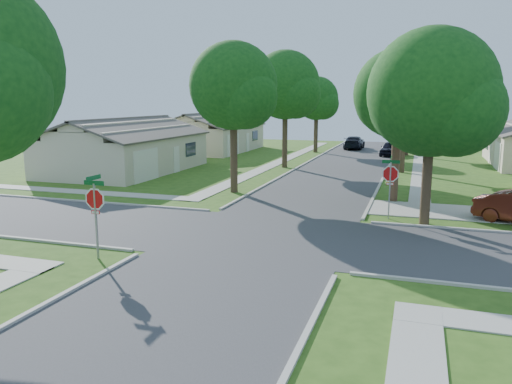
{
  "coord_description": "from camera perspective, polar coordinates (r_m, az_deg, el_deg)",
  "views": [
    {
      "loc": [
        5.87,
        -19.07,
        5.52
      ],
      "look_at": [
        -0.74,
        1.17,
        1.6
      ],
      "focal_mm": 35.0,
      "sensor_mm": 36.0,
      "label": 1
    }
  ],
  "objects": [
    {
      "name": "ground",
      "position": [
        20.7,
        0.93,
        -5.03
      ],
      "size": [
        100.0,
        100.0,
        0.0
      ],
      "primitive_type": "plane",
      "color": "#2D4E15",
      "rests_on": "ground"
    },
    {
      "name": "road_ns",
      "position": [
        20.7,
        0.93,
        -5.02
      ],
      "size": [
        7.0,
        100.0,
        0.02
      ],
      "primitive_type": "cube",
      "color": "#333335",
      "rests_on": "ground"
    },
    {
      "name": "sidewalk_ne",
      "position": [
        45.4,
        18.26,
        2.95
      ],
      "size": [
        1.2,
        40.0,
        0.04
      ],
      "primitive_type": "cube",
      "color": "#9E9B91",
      "rests_on": "ground"
    },
    {
      "name": "sidewalk_nw",
      "position": [
        46.95,
        3.19,
        3.69
      ],
      "size": [
        1.2,
        40.0,
        0.04
      ],
      "primitive_type": "cube",
      "color": "#9E9B91",
      "rests_on": "ground"
    },
    {
      "name": "driveway",
      "position": [
        26.81,
        22.03,
        -2.17
      ],
      "size": [
        8.8,
        3.6,
        0.05
      ],
      "primitive_type": "cube",
      "color": "#9E9B91",
      "rests_on": "ground"
    },
    {
      "name": "stop_sign_sw",
      "position": [
        18.17,
        -17.92,
        -1.15
      ],
      "size": [
        1.05,
        0.8,
        2.98
      ],
      "color": "gray",
      "rests_on": "ground"
    },
    {
      "name": "stop_sign_ne",
      "position": [
        24.05,
        15.1,
        1.73
      ],
      "size": [
        1.05,
        0.8,
        2.98
      ],
      "color": "gray",
      "rests_on": "ground"
    },
    {
      "name": "tree_e_near",
      "position": [
        28.09,
        16.06,
        10.29
      ],
      "size": [
        4.97,
        4.8,
        8.28
      ],
      "color": "#38281C",
      "rests_on": "ground"
    },
    {
      "name": "tree_e_mid",
      "position": [
        40.09,
        16.81,
        11.04
      ],
      "size": [
        5.59,
        5.4,
        9.21
      ],
      "color": "#38281C",
      "rests_on": "ground"
    },
    {
      "name": "tree_e_far",
      "position": [
        53.08,
        17.17,
        10.47
      ],
      "size": [
        5.17,
        5.0,
        8.72
      ],
      "color": "#38281C",
      "rests_on": "ground"
    },
    {
      "name": "tree_w_near",
      "position": [
        29.98,
        -2.5,
        11.56
      ],
      "size": [
        5.38,
        5.2,
        8.97
      ],
      "color": "#38281C",
      "rests_on": "ground"
    },
    {
      "name": "tree_w_mid",
      "position": [
        41.44,
        3.46,
        11.75
      ],
      "size": [
        5.8,
        5.6,
        9.56
      ],
      "color": "#38281C",
      "rests_on": "ground"
    },
    {
      "name": "tree_w_far",
      "position": [
        54.1,
        6.98,
        10.34
      ],
      "size": [
        4.76,
        4.6,
        8.04
      ],
      "color": "#38281C",
      "rests_on": "ground"
    },
    {
      "name": "tree_ne_corner",
      "position": [
        23.28,
        19.6,
        10.02
      ],
      "size": [
        5.8,
        5.6,
        8.66
      ],
      "color": "#38281C",
      "rests_on": "ground"
    },
    {
      "name": "house_nw_near",
      "position": [
        40.67,
        -14.58,
        4.45
      ],
      "size": [
        8.42,
        13.6,
        4.23
      ],
      "color": "#BDAD95",
      "rests_on": "ground"
    },
    {
      "name": "house_nw_far",
      "position": [
        55.69,
        -5.11,
        6.27
      ],
      "size": [
        8.42,
        13.6,
        4.23
      ],
      "color": "#BDAD95",
      "rests_on": "ground"
    },
    {
      "name": "car_curb_east",
      "position": [
        52.34,
        15.13,
        4.82
      ],
      "size": [
        2.15,
        4.44,
        1.46
      ],
      "primitive_type": "imported",
      "rotation": [
        0.0,
        0.0,
        -0.1
      ],
      "color": "black",
      "rests_on": "ground"
    },
    {
      "name": "car_curb_west",
      "position": [
        58.75,
        11.16,
        5.57
      ],
      "size": [
        2.1,
        5.09,
        1.47
      ],
      "primitive_type": "imported",
      "rotation": [
        0.0,
        0.0,
        3.15
      ],
      "color": "black",
      "rests_on": "ground"
    }
  ]
}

